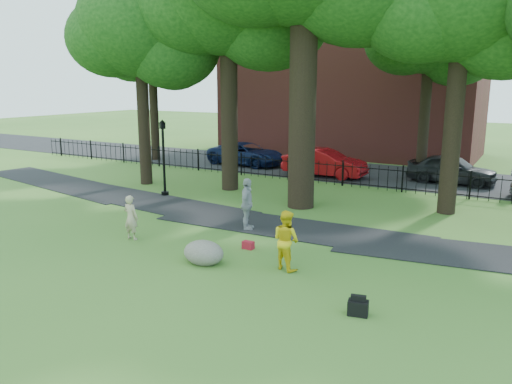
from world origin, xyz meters
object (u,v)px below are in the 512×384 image
Objects in this scene: boulder at (204,251)px; red_sedan at (324,163)px; man at (286,240)px; lamppost at (164,159)px; woman at (131,217)px.

red_sedan is (-2.17, 14.48, 0.40)m from boulder.
boulder is at bearing 37.39° from man.
boulder is at bearing -170.91° from red_sedan.
red_sedan reaches higher than boulder.
man is at bearing -6.63° from lamppost.
man is at bearing 179.74° from woman.
lamppost reaches higher than boulder.
lamppost reaches higher than man.
woman is 13.90m from red_sedan.
boulder is (-2.28, -0.76, -0.48)m from man.
man is at bearing -161.46° from red_sedan.
red_sedan is at bearing 98.52° from boulder.
man is 0.37× the size of red_sedan.
man reaches higher than boulder.
man is at bearing 18.49° from boulder.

